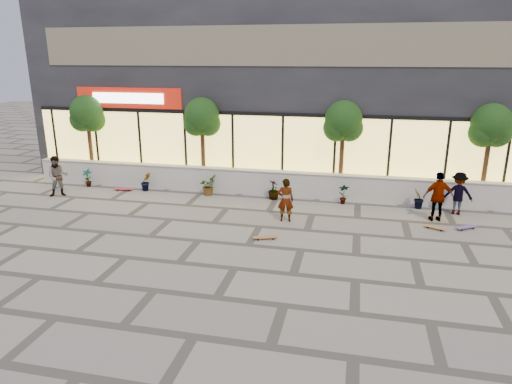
% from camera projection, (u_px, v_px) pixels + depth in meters
% --- Properties ---
extents(ground, '(80.00, 80.00, 0.00)m').
position_uv_depth(ground, '(234.00, 268.00, 12.55)').
color(ground, gray).
rests_on(ground, ground).
extents(planter_wall, '(22.00, 0.42, 1.04)m').
position_uv_depth(planter_wall, '(278.00, 183.00, 18.95)').
color(planter_wall, silver).
rests_on(planter_wall, ground).
extents(retail_building, '(24.00, 9.17, 8.50)m').
position_uv_depth(retail_building, '(298.00, 84.00, 23.00)').
color(retail_building, black).
rests_on(retail_building, ground).
extents(shrub_a, '(0.43, 0.29, 0.81)m').
position_uv_depth(shrub_a, '(88.00, 178.00, 20.24)').
color(shrub_a, '#163510').
rests_on(shrub_a, ground).
extents(shrub_b, '(0.57, 0.57, 0.81)m').
position_uv_depth(shrub_b, '(146.00, 182.00, 19.65)').
color(shrub_b, '#163510').
rests_on(shrub_b, ground).
extents(shrub_c, '(0.68, 0.77, 0.81)m').
position_uv_depth(shrub_c, '(208.00, 185.00, 19.07)').
color(shrub_c, '#163510').
rests_on(shrub_c, ground).
extents(shrub_d, '(0.64, 0.64, 0.81)m').
position_uv_depth(shrub_d, '(274.00, 189.00, 18.49)').
color(shrub_d, '#163510').
rests_on(shrub_d, ground).
extents(shrub_e, '(0.46, 0.35, 0.81)m').
position_uv_depth(shrub_e, '(344.00, 194.00, 17.90)').
color(shrub_e, '#163510').
rests_on(shrub_e, ground).
extents(shrub_f, '(0.55, 0.57, 0.81)m').
position_uv_depth(shrub_f, '(418.00, 199.00, 17.32)').
color(shrub_f, '#163510').
rests_on(shrub_f, ground).
extents(tree_west, '(1.60, 1.50, 3.92)m').
position_uv_depth(tree_west, '(87.00, 116.00, 20.77)').
color(tree_west, '#4D2F1B').
rests_on(tree_west, ground).
extents(tree_midwest, '(1.60, 1.50, 3.92)m').
position_uv_depth(tree_midwest, '(202.00, 119.00, 19.62)').
color(tree_midwest, '#4D2F1B').
rests_on(tree_midwest, ground).
extents(tree_mideast, '(1.60, 1.50, 3.92)m').
position_uv_depth(tree_mideast, '(343.00, 124.00, 18.37)').
color(tree_mideast, '#4D2F1B').
rests_on(tree_mideast, ground).
extents(tree_east, '(1.60, 1.50, 3.92)m').
position_uv_depth(tree_east, '(491.00, 128.00, 17.22)').
color(tree_east, '#4D2F1B').
rests_on(tree_east, ground).
extents(skater_center, '(0.61, 0.44, 1.55)m').
position_uv_depth(skater_center, '(286.00, 200.00, 15.93)').
color(skater_center, white).
rests_on(skater_center, ground).
extents(skater_left, '(1.03, 0.96, 1.70)m').
position_uv_depth(skater_left, '(58.00, 176.00, 18.76)').
color(skater_left, '#9A8663').
rests_on(skater_left, ground).
extents(skater_right_near, '(1.10, 0.61, 1.77)m').
position_uv_depth(skater_right_near, '(438.00, 197.00, 15.92)').
color(skater_right_near, white).
rests_on(skater_right_near, ground).
extents(skater_right_far, '(1.06, 0.65, 1.59)m').
position_uv_depth(skater_right_far, '(458.00, 193.00, 16.64)').
color(skater_right_far, maroon).
rests_on(skater_right_far, ground).
extents(skateboard_center, '(0.79, 0.44, 0.09)m').
position_uv_depth(skateboard_center, '(265.00, 237.00, 14.49)').
color(skateboard_center, '#996032').
rests_on(skateboard_center, ground).
extents(skateboard_left, '(0.84, 0.30, 0.10)m').
position_uv_depth(skateboard_left, '(123.00, 189.00, 19.71)').
color(skateboard_left, red).
rests_on(skateboard_left, ground).
extents(skateboard_right_near, '(0.71, 0.46, 0.08)m').
position_uv_depth(skateboard_right_near, '(435.00, 227.00, 15.34)').
color(skateboard_right_near, olive).
rests_on(skateboard_right_near, ground).
extents(skateboard_right_far, '(0.78, 0.60, 0.10)m').
position_uv_depth(skateboard_right_far, '(466.00, 227.00, 15.34)').
color(skateboard_right_far, '#5B4B8A').
rests_on(skateboard_right_far, ground).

